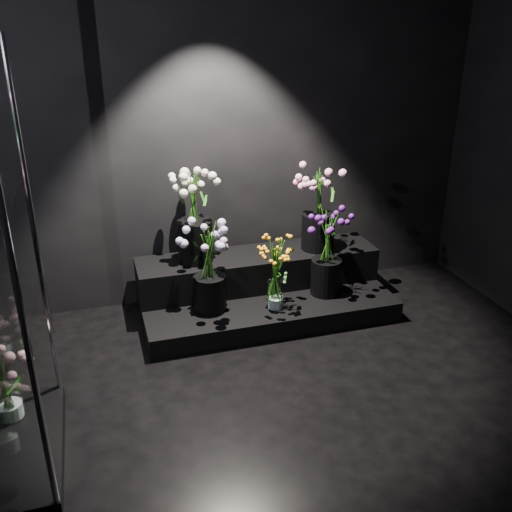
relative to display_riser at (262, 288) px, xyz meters
name	(u,v)px	position (x,y,z in m)	size (l,w,h in m)	color
floor	(326,444)	(-0.13, -1.61, -0.18)	(4.00, 4.00, 0.00)	black
wall_back	(233,126)	(-0.13, 0.39, 1.22)	(4.00, 4.00, 0.00)	black
display_riser	(262,288)	(0.00, 0.00, 0.00)	(1.93, 0.86, 0.43)	black
bouquet_orange_bells	(276,274)	(0.01, -0.31, 0.26)	(0.24, 0.24, 0.55)	white
bouquet_lilac	(209,263)	(-0.47, -0.20, 0.37)	(0.43, 0.43, 0.68)	black
bouquet_purple	(327,249)	(0.46, -0.19, 0.36)	(0.37, 0.37, 0.67)	black
bouquet_cream_roses	(194,214)	(-0.50, 0.13, 0.64)	(0.45, 0.45, 0.69)	black
bouquet_pink_roses	(319,206)	(0.50, 0.09, 0.62)	(0.42, 0.42, 0.65)	black
bouquet_case_base_pink	(4,382)	(-1.81, -0.99, 0.15)	(0.33, 0.33, 0.45)	white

